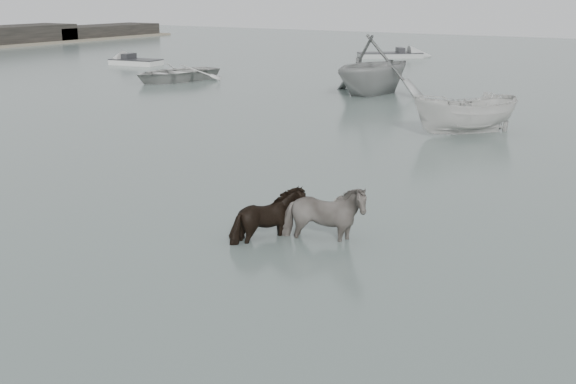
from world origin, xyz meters
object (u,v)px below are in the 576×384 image
at_px(pony_pinto, 322,204).
at_px(pony_black, 272,203).
at_px(rowboat_lead, 175,71).
at_px(pony_dark, 270,207).

relative_size(pony_pinto, pony_black, 1.36).
relative_size(pony_pinto, rowboat_lead, 0.35).
xyz_separation_m(pony_pinto, pony_dark, (-0.93, -0.50, -0.08)).
height_order(pony_pinto, rowboat_lead, pony_pinto).
bearing_deg(pony_black, pony_pinto, -88.93).
xyz_separation_m(pony_black, rowboat_lead, (-18.82, 19.41, -0.14)).
bearing_deg(pony_dark, pony_pinto, -63.98).
xyz_separation_m(pony_pinto, pony_black, (-1.09, -0.19, -0.10)).
relative_size(pony_dark, rowboat_lead, 0.27).
xyz_separation_m(pony_dark, pony_black, (-0.16, 0.31, -0.02)).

